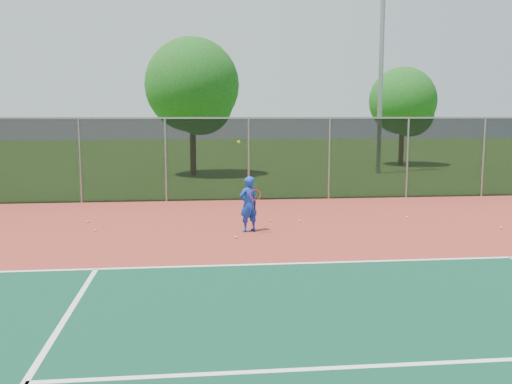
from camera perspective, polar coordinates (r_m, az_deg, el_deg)
The scene contains 14 objects.
ground at distance 10.48m, azimuth 22.78°, elevation -10.60°, with size 120.00×120.00×0.00m, color #325F1B.
court_apron at distance 12.19m, azimuth 18.22°, elevation -7.74°, with size 30.00×20.00×0.02m, color #9B3427.
fence_back at distance 21.31m, azimuth 7.32°, elevation 3.45°, with size 30.00×0.06×3.03m.
tennis_player at distance 15.37m, azimuth -0.75°, elevation -1.19°, with size 0.65×0.70×2.46m.
practice_ball_0 at distance 17.21m, azimuth 23.29°, elevation -3.30°, with size 0.07×0.07×0.07m, color #BED118.
practice_ball_3 at distance 17.98m, azimuth 14.89°, elevation -2.45°, with size 0.07×0.07×0.07m, color #BED118.
practice_ball_4 at distance 16.91m, azimuth 1.47°, elevation -2.83°, with size 0.07×0.07×0.07m, color #BED118.
practice_ball_5 at distance 16.01m, azimuth -15.77°, elevation -3.74°, with size 0.07×0.07×0.07m, color #BED118.
practice_ball_6 at distance 17.39m, azimuth -16.48°, elevation -2.86°, with size 0.07×0.07×0.07m, color #BED118.
practice_ball_7 at distance 16.83m, azimuth 4.40°, elevation -2.90°, with size 0.07×0.07×0.07m, color #BED118.
practice_ball_8 at distance 14.64m, azimuth -2.04°, elevation -4.53°, with size 0.07×0.07×0.07m, color #BED118.
floodlight_n at distance 30.92m, azimuth 12.46°, elevation 14.11°, with size 0.90×0.40×11.70m.
tree_back_left at distance 29.19m, azimuth -6.21°, elevation 10.19°, with size 4.74×4.74×6.96m.
tree_back_mid at distance 35.79m, azimuth 14.66°, elevation 8.52°, with size 4.03×4.03×5.92m.
Camera 1 is at (-4.94, -8.66, 3.23)m, focal length 40.00 mm.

